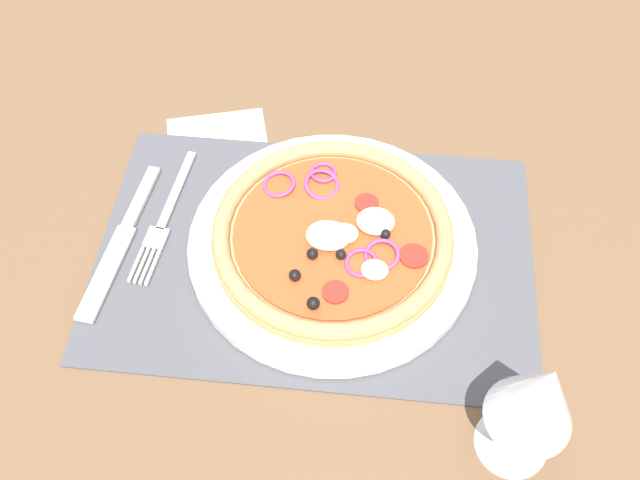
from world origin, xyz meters
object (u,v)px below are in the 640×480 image
knife (121,241)px  napkin (218,145)px  wine_glass (539,398)px  pizza (333,234)px  fork (163,222)px  plate (332,244)px

knife → napkin: (-7.48, -14.98, -0.47)cm
napkin → wine_glass: bearing=134.8°
pizza → napkin: pizza is taller
pizza → fork: bearing=-4.2°
plate → fork: bearing=-4.1°
plate → napkin: size_ratio=2.59×
fork → knife: bearing=-46.1°
wine_glass → napkin: 46.73cm
plate → fork: 18.34cm
plate → knife: size_ratio=1.49×
fork → napkin: bearing=169.1°
pizza → napkin: (14.70, -13.34, -2.66)cm
plate → napkin: (14.64, -13.33, -0.89)cm
napkin → fork: bearing=73.1°
pizza → wine_glass: bearing=132.4°
fork → wine_glass: 42.30cm
napkin → pizza: bearing=137.8°
fork → napkin: fork is taller
knife → fork: bearing=134.6°
knife → wine_glass: wine_glass is taller
plate → fork: plate is taller
pizza → knife: (22.17, 1.64, -2.19)cm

